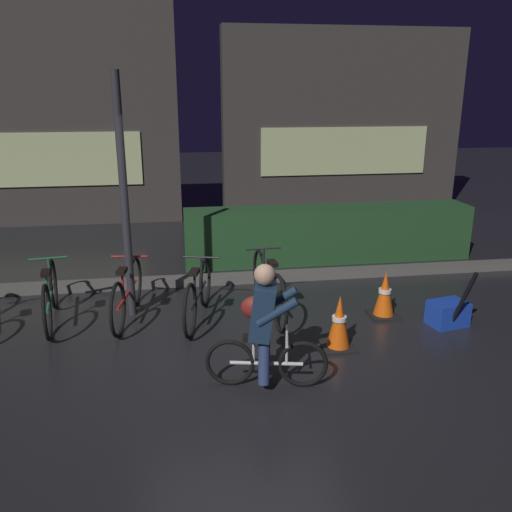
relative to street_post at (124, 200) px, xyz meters
name	(u,v)px	position (x,y,z in m)	size (l,w,h in m)	color
ground_plane	(246,350)	(1.32, -1.20, -1.49)	(40.00, 40.00, 0.00)	black
sidewalk_curb	(227,279)	(1.32, 1.00, -1.43)	(12.00, 0.24, 0.12)	#56544F
hedge_row	(328,234)	(3.12, 1.90, -1.04)	(4.80, 0.70, 0.90)	#214723
storefront_left	(47,116)	(-1.94, 5.30, 0.76)	(5.32, 0.54, 4.53)	#383330
storefront_right	(343,121)	(4.57, 6.00, 0.57)	(5.70, 0.54, 4.14)	#383330
street_post	(124,200)	(0.00, 0.00, 0.00)	(0.10, 0.10, 2.98)	#2D2D33
parked_bike_left_mid	(50,296)	(-0.97, -0.09, -1.15)	(0.46, 1.64, 0.76)	black
parked_bike_center_left	(127,293)	(-0.04, -0.13, -1.15)	(0.46, 1.62, 0.75)	black
parked_bike_center_right	(198,294)	(0.83, -0.30, -1.15)	(0.50, 1.59, 0.75)	black
parked_bike_right_mid	(269,287)	(1.74, -0.24, -1.13)	(0.46, 1.74, 0.80)	black
traffic_cone_near	(339,323)	(2.34, -1.30, -1.19)	(0.36, 0.36, 0.63)	black
traffic_cone_far	(385,295)	(3.17, -0.53, -1.20)	(0.36, 0.36, 0.60)	black
blue_crate	(448,313)	(3.85, -0.90, -1.34)	(0.44, 0.32, 0.30)	#193DB7
cyclist	(264,325)	(1.39, -1.94, -0.86)	(1.17, 0.59, 1.25)	black
closed_umbrella	(462,302)	(3.87, -1.15, -1.09)	(0.05, 0.05, 0.85)	black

